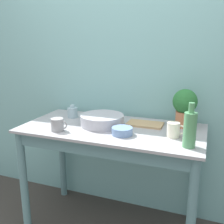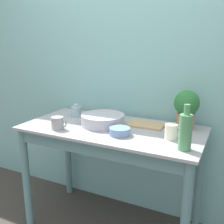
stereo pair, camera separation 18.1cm
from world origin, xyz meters
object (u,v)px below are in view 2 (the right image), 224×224
Objects in this scene: bowl_wash_large at (103,120)px; tray_board at (146,125)px; bottle_short at (76,111)px; mug_grey at (58,123)px; bowl_small_blue at (120,131)px; mug_cream at (172,132)px; potted_plant at (186,107)px; bottle_tall at (185,131)px.

bowl_wash_large is 0.34m from tray_board.
bottle_short reaches higher than bowl_wash_large.
bowl_small_blue is at bearing 10.50° from mug_grey.
bottle_short is 0.36m from mug_grey.
mug_grey is at bearing -169.50° from bowl_small_blue.
mug_cream reaches higher than bowl_small_blue.
mug_cream is 0.45× the size of tray_board.
potted_plant is 0.86× the size of bowl_wash_large.
bottle_tall is 1.02× the size of tray_board.
bowl_wash_large is 0.34m from bottle_short.
mug_cream is at bearing 128.14° from bottle_tall.
bottle_short is 0.87× the size of mug_grey.
potted_plant is at bearing 100.26° from bottle_tall.
potted_plant reaches higher than mug_cream.
mug_cream is at bearing 11.42° from mug_grey.
potted_plant reaches higher than bowl_small_blue.
bowl_small_blue is 0.54× the size of tray_board.
mug_grey is at bearing -178.78° from bottle_tall.
bottle_short is at bearing 161.58° from bottle_tall.
bottle_short is 0.90m from mug_cream.
tray_board is at bearing 21.59° from bowl_wash_large.
bottle_tall reaches higher than mug_cream.
potted_plant reaches higher than tray_board.
mug_grey is 0.47× the size of tray_board.
mug_cream is at bearing -11.98° from bottle_short.
tray_board is (0.31, 0.12, -0.03)m from bowl_wash_large.
bowl_wash_large is 0.56m from mug_cream.
potted_plant is 0.29m from mug_cream.
mug_grey is 0.48m from bowl_small_blue.
mug_grey is 0.87× the size of bowl_small_blue.
bowl_small_blue is (-0.38, -0.34, -0.14)m from potted_plant.
bottle_short is 0.41× the size of tray_board.
tray_board is (-0.25, 0.20, -0.04)m from mug_cream.
bottle_tall is (0.07, -0.41, -0.05)m from potted_plant.
tray_board is (-0.36, 0.34, -0.11)m from bottle_tall.
bottle_short reaches higher than bowl_small_blue.
bottle_short is 0.64m from tray_board.
bottle_short is 0.60m from bowl_small_blue.
mug_cream reaches higher than mug_grey.
mug_grey is at bearing -153.40° from potted_plant.
tray_board is at bearing -167.03° from potted_plant.
bowl_wash_large reaches higher than tray_board.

